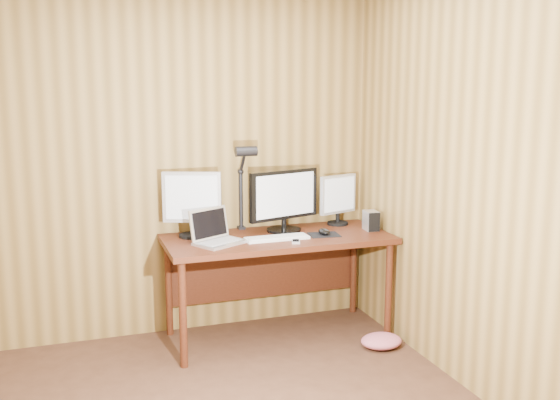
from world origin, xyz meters
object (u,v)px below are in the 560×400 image
speaker (368,219)px  desk_lamp (244,175)px  mouse (324,232)px  monitor_left (192,202)px  hard_drive (371,221)px  monitor_center (284,200)px  monitor_right (338,198)px  desk (275,250)px  laptop (216,235)px  keyboard (277,238)px  phone (296,241)px

speaker → desk_lamp: 1.01m
speaker → desk_lamp: (-0.94, 0.14, 0.36)m
speaker → mouse: bearing=-160.6°
monitor_left → hard_drive: monitor_left is taller
speaker → desk_lamp: size_ratio=0.18×
monitor_center → monitor_left: 0.67m
monitor_right → speaker: bearing=-54.2°
monitor_left → desk_lamp: bearing=27.5°
desk → laptop: (-0.46, -0.12, 0.18)m
keyboard → speaker: size_ratio=3.68×
keyboard → monitor_center: bearing=59.0°
phone → monitor_right: bearing=58.6°
mouse → desk: bearing=155.5°
phone → desk: bearing=120.3°
phone → monitor_center: bearing=102.7°
monitor_center → mouse: bearing=-57.9°
mouse → phone: (-0.27, -0.14, -0.02)m
laptop → hard_drive: size_ratio=2.80×
laptop → keyboard: bearing=-34.9°
desk → mouse: 0.39m
mouse → hard_drive: hard_drive is taller
desk → keyboard: size_ratio=3.57×
monitor_center → mouse: size_ratio=4.85×
monitor_center → phone: (-0.03, -0.34, -0.23)m
monitor_center → speaker: 0.69m
monitor_center → monitor_right: (0.47, 0.08, -0.03)m
keyboard → phone: keyboard is taller
desk → monitor_left: (-0.58, 0.10, 0.37)m
keyboard → mouse: bearing=2.1°
monitor_center → desk_lamp: size_ratio=0.84×
monitor_center → monitor_left: size_ratio=1.22×
monitor_center → desk_lamp: (-0.28, 0.09, 0.18)m
monitor_center → monitor_right: 0.48m
desk_lamp → desk: bearing=-30.3°
monitor_left → speaker: 1.35m
monitor_left → monitor_right: bearing=22.5°
desk_lamp → laptop: bearing=-126.5°
monitor_left → hard_drive: size_ratio=3.21×
monitor_left → desk_lamp: (0.39, 0.05, 0.17)m
monitor_left → laptop: 0.32m
monitor_right → hard_drive: monitor_right is taller
mouse → hard_drive: size_ratio=0.81×
monitor_right → desk: bearing=175.5°
keyboard → hard_drive: (0.75, 0.05, 0.06)m
laptop → hard_drive: 1.18m
monitor_center → laptop: monitor_center is taller
desk_lamp → mouse: bearing=-20.8°
mouse → speaker: 0.46m
hard_drive → desk_lamp: desk_lamp is taller
desk → desk_lamp: 0.59m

